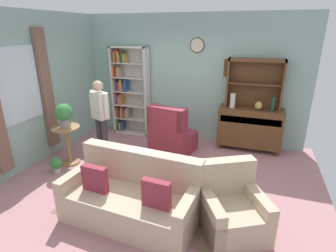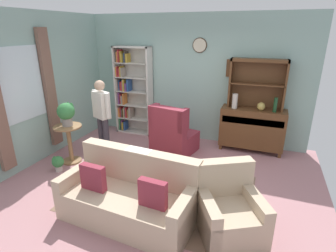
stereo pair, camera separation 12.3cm
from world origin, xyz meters
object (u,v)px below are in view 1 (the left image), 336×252
(sideboard, at_px, (250,127))
(vase_tall, at_px, (233,101))
(potted_plant_large, at_px, (64,113))
(book_stack, at_px, (158,157))
(sideboard_hutch, at_px, (255,76))
(wingback_chair, at_px, (171,136))
(bottle_wine, at_px, (273,104))
(couch_floral, at_px, (132,198))
(bookshelf, at_px, (128,91))
(potted_plant_small, at_px, (56,164))
(vase_round, at_px, (259,106))
(person_reading, at_px, (100,114))
(armchair_floral, at_px, (231,210))
(coffee_table, at_px, (157,163))
(plant_stand, at_px, (67,141))

(sideboard, bearing_deg, vase_tall, -168.37)
(potted_plant_large, distance_m, book_stack, 1.97)
(sideboard_hutch, xyz_separation_m, wingback_chair, (-1.51, -0.85, -1.18))
(sideboard, distance_m, wingback_chair, 1.69)
(sideboard_hutch, height_order, bottle_wine, sideboard_hutch)
(couch_floral, bearing_deg, potted_plant_large, 150.28)
(book_stack, bearing_deg, bookshelf, 127.96)
(potted_plant_large, bearing_deg, vase_tall, 30.91)
(sideboard, height_order, potted_plant_small, sideboard)
(sideboard, distance_m, vase_round, 0.52)
(bookshelf, bearing_deg, bottle_wine, -3.00)
(book_stack, bearing_deg, sideboard, 54.54)
(potted_plant_small, height_order, person_reading, person_reading)
(armchair_floral, distance_m, wingback_chair, 2.39)
(vase_tall, relative_size, coffee_table, 0.38)
(coffee_table, bearing_deg, book_stack, -27.28)
(sideboard, distance_m, vase_tall, 0.69)
(book_stack, bearing_deg, person_reading, 158.50)
(bookshelf, height_order, armchair_floral, bookshelf)
(bookshelf, relative_size, bottle_wine, 7.14)
(bookshelf, xyz_separation_m, vase_tall, (2.50, -0.16, 0.02))
(armchair_floral, bearing_deg, bookshelf, 135.99)
(potted_plant_large, bearing_deg, sideboard, 28.87)
(plant_stand, xyz_separation_m, coffee_table, (1.85, -0.07, -0.10))
(couch_floral, bearing_deg, vase_round, 61.72)
(potted_plant_large, height_order, potted_plant_small, potted_plant_large)
(armchair_floral, bearing_deg, sideboard, 88.64)
(plant_stand, relative_size, coffee_table, 0.93)
(armchair_floral, relative_size, person_reading, 0.67)
(sideboard, relative_size, person_reading, 0.83)
(potted_plant_large, bearing_deg, bottle_wine, 25.06)
(sideboard, distance_m, book_stack, 2.33)
(armchair_floral, relative_size, coffee_table, 1.31)
(bookshelf, height_order, potted_plant_small, bookshelf)
(sideboard, bearing_deg, potted_plant_small, -145.58)
(person_reading, bearing_deg, vase_round, 23.57)
(sideboard, height_order, person_reading, person_reading)
(couch_floral, relative_size, plant_stand, 2.48)
(vase_round, distance_m, bottle_wine, 0.27)
(bottle_wine, xyz_separation_m, book_stack, (-1.74, -1.80, -0.60))
(sideboard_hutch, relative_size, vase_round, 6.47)
(bookshelf, distance_m, plant_stand, 2.01)
(bottle_wine, distance_m, plant_stand, 4.06)
(potted_plant_large, height_order, coffee_table, potted_plant_large)
(potted_plant_small, bearing_deg, plant_stand, 94.07)
(sideboard_hutch, xyz_separation_m, person_reading, (-2.77, -1.44, -0.65))
(potted_plant_small, bearing_deg, couch_floral, -19.50)
(bottle_wine, bearing_deg, wingback_chair, -160.97)
(bottle_wine, height_order, armchair_floral, bottle_wine)
(vase_tall, bearing_deg, armchair_floral, -82.75)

